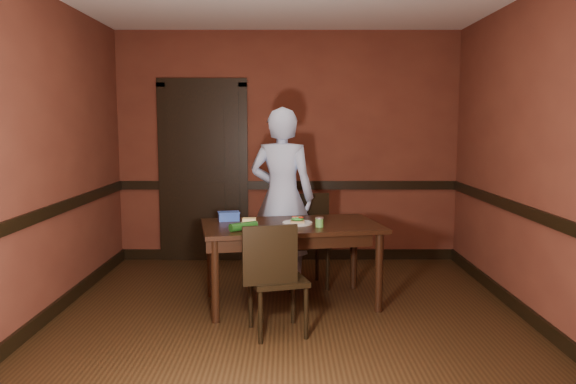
{
  "coord_description": "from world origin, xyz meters",
  "views": [
    {
      "loc": [
        -0.0,
        -4.38,
        1.63
      ],
      "look_at": [
        0.0,
        0.35,
        1.05
      ],
      "focal_mm": 35.0,
      "sensor_mm": 36.0,
      "label": 1
    }
  ],
  "objects_px": {
    "sauce_jar": "(319,222)",
    "food_tub": "(229,216)",
    "cheese_saucer": "(249,221)",
    "dining_table": "(291,264)",
    "chair_near": "(277,278)",
    "person": "(282,197)",
    "sandwich_plate": "(297,222)",
    "chair_far": "(305,241)"
  },
  "relations": [
    {
      "from": "person",
      "to": "cheese_saucer",
      "type": "bearing_deg",
      "value": 78.0
    },
    {
      "from": "dining_table",
      "to": "chair_near",
      "type": "xyz_separation_m",
      "value": [
        -0.11,
        -0.73,
        0.08
      ]
    },
    {
      "from": "cheese_saucer",
      "to": "food_tub",
      "type": "relative_size",
      "value": 0.72
    },
    {
      "from": "sandwich_plate",
      "to": "sauce_jar",
      "type": "xyz_separation_m",
      "value": [
        0.19,
        -0.14,
        0.02
      ]
    },
    {
      "from": "chair_near",
      "to": "food_tub",
      "type": "xyz_separation_m",
      "value": [
        -0.47,
        0.9,
        0.33
      ]
    },
    {
      "from": "person",
      "to": "cheese_saucer",
      "type": "relative_size",
      "value": 11.28
    },
    {
      "from": "sandwich_plate",
      "to": "cheese_saucer",
      "type": "bearing_deg",
      "value": 176.32
    },
    {
      "from": "person",
      "to": "sandwich_plate",
      "type": "xyz_separation_m",
      "value": [
        0.14,
        -0.65,
        -0.14
      ]
    },
    {
      "from": "chair_far",
      "to": "chair_near",
      "type": "height_order",
      "value": "chair_far"
    },
    {
      "from": "chair_far",
      "to": "cheese_saucer",
      "type": "bearing_deg",
      "value": -147.78
    },
    {
      "from": "dining_table",
      "to": "chair_near",
      "type": "bearing_deg",
      "value": -109.44
    },
    {
      "from": "food_tub",
      "to": "cheese_saucer",
      "type": "bearing_deg",
      "value": -49.96
    },
    {
      "from": "chair_near",
      "to": "sauce_jar",
      "type": "distance_m",
      "value": 0.75
    },
    {
      "from": "person",
      "to": "chair_far",
      "type": "bearing_deg",
      "value": 169.03
    },
    {
      "from": "chair_far",
      "to": "sauce_jar",
      "type": "relative_size",
      "value": 10.63
    },
    {
      "from": "dining_table",
      "to": "sandwich_plate",
      "type": "bearing_deg",
      "value": -19.17
    },
    {
      "from": "dining_table",
      "to": "food_tub",
      "type": "xyz_separation_m",
      "value": [
        -0.58,
        0.17,
        0.41
      ]
    },
    {
      "from": "chair_near",
      "to": "dining_table",
      "type": "bearing_deg",
      "value": -114.18
    },
    {
      "from": "dining_table",
      "to": "cheese_saucer",
      "type": "height_order",
      "value": "cheese_saucer"
    },
    {
      "from": "chair_near",
      "to": "sandwich_plate",
      "type": "bearing_deg",
      "value": -118.63
    },
    {
      "from": "food_tub",
      "to": "sandwich_plate",
      "type": "bearing_deg",
      "value": -28.66
    },
    {
      "from": "chair_near",
      "to": "person",
      "type": "distance_m",
      "value": 1.44
    },
    {
      "from": "chair_near",
      "to": "person",
      "type": "relative_size",
      "value": 0.5
    },
    {
      "from": "sandwich_plate",
      "to": "cheese_saucer",
      "type": "xyz_separation_m",
      "value": [
        -0.43,
        0.03,
        0.0
      ]
    },
    {
      "from": "chair_far",
      "to": "person",
      "type": "distance_m",
      "value": 0.5
    },
    {
      "from": "chair_far",
      "to": "chair_near",
      "type": "relative_size",
      "value": 1.03
    },
    {
      "from": "cheese_saucer",
      "to": "food_tub",
      "type": "height_order",
      "value": "food_tub"
    },
    {
      "from": "sauce_jar",
      "to": "cheese_saucer",
      "type": "relative_size",
      "value": 0.54
    },
    {
      "from": "chair_far",
      "to": "food_tub",
      "type": "relative_size",
      "value": 4.15
    },
    {
      "from": "chair_near",
      "to": "sandwich_plate",
      "type": "height_order",
      "value": "chair_near"
    },
    {
      "from": "person",
      "to": "food_tub",
      "type": "relative_size",
      "value": 8.1
    },
    {
      "from": "sandwich_plate",
      "to": "cheese_saucer",
      "type": "height_order",
      "value": "sandwich_plate"
    },
    {
      "from": "chair_far",
      "to": "sauce_jar",
      "type": "height_order",
      "value": "chair_far"
    },
    {
      "from": "sauce_jar",
      "to": "food_tub",
      "type": "height_order",
      "value": "sauce_jar"
    },
    {
      "from": "sauce_jar",
      "to": "food_tub",
      "type": "distance_m",
      "value": 0.88
    },
    {
      "from": "dining_table",
      "to": "sandwich_plate",
      "type": "xyz_separation_m",
      "value": [
        0.06,
        -0.01,
        0.39
      ]
    },
    {
      "from": "sandwich_plate",
      "to": "food_tub",
      "type": "xyz_separation_m",
      "value": [
        -0.63,
        0.18,
        0.02
      ]
    },
    {
      "from": "cheese_saucer",
      "to": "dining_table",
      "type": "bearing_deg",
      "value": -2.97
    },
    {
      "from": "person",
      "to": "cheese_saucer",
      "type": "xyz_separation_m",
      "value": [
        -0.29,
        -0.62,
        -0.14
      ]
    },
    {
      "from": "chair_near",
      "to": "cheese_saucer",
      "type": "relative_size",
      "value": 5.6
    },
    {
      "from": "chair_far",
      "to": "food_tub",
      "type": "bearing_deg",
      "value": -165.92
    },
    {
      "from": "chair_near",
      "to": "sauce_jar",
      "type": "relative_size",
      "value": 10.29
    }
  ]
}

